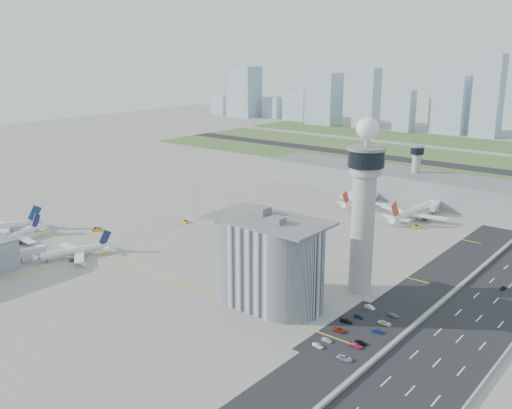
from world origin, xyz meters
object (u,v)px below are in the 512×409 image
Objects in this scene: control_tower at (364,199)px; car_lot_0 at (318,345)px; tug_4 at (354,207)px; airplane_far_b at (414,206)px; car_lot_3 at (346,321)px; car_lot_7 at (356,345)px; admin_building at (269,261)px; tug_1 at (100,229)px; airplane_near_b at (11,233)px; airplane_near_c at (71,247)px; airplane_far_a at (362,195)px; tug_5 at (416,227)px; car_lot_4 at (359,317)px; car_lot_9 at (377,331)px; tug_0 at (19,239)px; car_lot_1 at (327,340)px; tug_3 at (185,222)px; car_lot_11 at (394,316)px; car_lot_6 at (345,358)px; jet_bridge_far_1 at (438,205)px; car_lot_8 at (361,343)px; jet_bridge_near_2 at (12,258)px; jet_bridge_far_0 at (358,192)px; tug_2 at (96,229)px; car_lot_10 at (385,323)px; secondary_tower at (416,167)px; car_hw_1 at (503,288)px; car_lot_2 at (340,330)px; car_lot_5 at (370,307)px.

control_tower reaches higher than car_lot_0.
airplane_far_b is at bearing -132.46° from tug_4.
car_lot_7 is at bearing -142.69° from car_lot_3.
admin_building is 116.71m from tug_1.
airplane_near_c is (38.55, 6.46, -0.09)m from airplane_near_b.
airplane_far_a reaches higher than car_lot_7.
car_lot_0 is (69.11, -143.12, -0.33)m from tug_4.
tug_5 is (4.99, 114.95, -14.41)m from admin_building.
car_lot_9 reaches higher than car_lot_4.
airplane_near_b is at bearing 145.23° from airplane_far_b.
car_lot_4 is at bearing 88.73° from airplane_near_b.
tug_1 is 158.40m from tug_5.
tug_0 is 0.92× the size of car_lot_1.
tug_3 is at bearing 64.14° from car_lot_1.
tug_0 reaches higher than car_lot_11.
admin_building is at bearing 16.01° from tug_0.
car_lot_7 is at bearing 0.26° from car_lot_6.
car_lot_4 is at bearing 73.42° from tug_3.
tug_1 is at bearing -31.81° from tug_3.
car_lot_6 is 8.66m from car_lot_7.
airplane_near_c is at bearing 103.95° from car_lot_11.
car_lot_8 is at bearing 4.28° from jet_bridge_far_1.
jet_bridge_near_2 is 1.00× the size of jet_bridge_far_0.
tug_2 reaches higher than car_lot_4.
airplane_far_a reaches higher than car_lot_10.
secondary_tower reaches higher than tug_3.
car_lot_4 is at bearing -20.87° from tug_5.
airplane_far_b is 15.45× the size of tug_3.
tug_1 is 184.66m from car_hw_1.
admin_building is 47.40m from car_lot_6.
tug_0 is (-38.74, -2.94, -3.92)m from airplane_near_c.
admin_building reaches higher than airplane_far_a.
secondary_tower is at bearing 22.90° from car_lot_4.
airplane_near_c is 23.60m from jet_bridge_near_2.
airplane_far_b is 140.02m from car_lot_2.
secondary_tower reaches higher than airplane_near_b.
tug_4 is at bearing 24.80° from car_lot_9.
car_lot_8 is (79.98, -145.42, -4.62)m from airplane_far_a.
car_lot_5 is (146.14, 5.82, -0.21)m from tug_1.
tug_4 is (-33.36, -4.82, -5.44)m from airplane_far_b.
secondary_tower is at bearing 151.57° from tug_3.
tug_3 is 154.62m from car_hw_1.
tug_1 is at bearing 72.01° from tug_2.
airplane_near_b is (-110.19, -196.87, -13.89)m from secondary_tower.
airplane_far_a reaches higher than car_lot_9.
car_lot_4 is at bearing -71.85° from secondary_tower.
jet_bridge_near_2 is at bearing 106.75° from car_lot_7.
tug_5 is at bearing 18.78° from car_lot_4.
car_lot_9 is at bearing -134.68° from car_lot_5.
car_lot_0 is 0.88× the size of car_lot_3.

